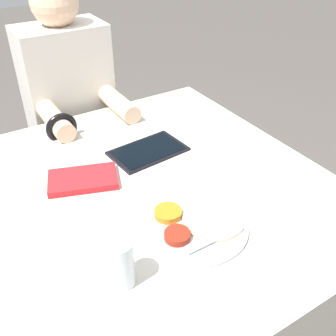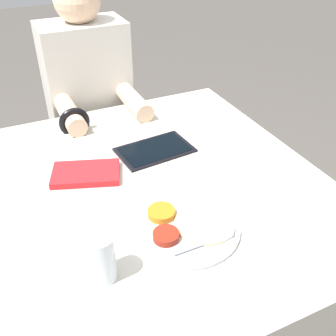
{
  "view_description": "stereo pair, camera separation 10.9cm",
  "coord_description": "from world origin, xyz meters",
  "px_view_note": "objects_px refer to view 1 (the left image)",
  "views": [
    {
      "loc": [
        -0.4,
        -0.8,
        1.44
      ],
      "look_at": [
        0.08,
        -0.02,
        0.81
      ],
      "focal_mm": 42.0,
      "sensor_mm": 36.0,
      "label": 1
    },
    {
      "loc": [
        -0.31,
        -0.85,
        1.44
      ],
      "look_at": [
        0.08,
        -0.02,
        0.81
      ],
      "focal_mm": 42.0,
      "sensor_mm": 36.0,
      "label": 2
    }
  ],
  "objects_px": {
    "person_diner": "(76,136)",
    "drinking_glass": "(120,263)",
    "thali_tray": "(194,225)",
    "tablet_device": "(148,151)",
    "red_notebook": "(83,180)"
  },
  "relations": [
    {
      "from": "person_diner",
      "to": "drinking_glass",
      "type": "height_order",
      "value": "person_diner"
    },
    {
      "from": "thali_tray",
      "to": "drinking_glass",
      "type": "xyz_separation_m",
      "value": [
        -0.23,
        -0.06,
        0.05
      ]
    },
    {
      "from": "tablet_device",
      "to": "drinking_glass",
      "type": "distance_m",
      "value": 0.53
    },
    {
      "from": "thali_tray",
      "to": "drinking_glass",
      "type": "relative_size",
      "value": 2.3
    },
    {
      "from": "person_diner",
      "to": "drinking_glass",
      "type": "bearing_deg",
      "value": -103.6
    },
    {
      "from": "person_diner",
      "to": "red_notebook",
      "type": "bearing_deg",
      "value": -106.36
    },
    {
      "from": "thali_tray",
      "to": "red_notebook",
      "type": "xyz_separation_m",
      "value": [
        -0.17,
        0.33,
        0.0
      ]
    },
    {
      "from": "tablet_device",
      "to": "person_diner",
      "type": "distance_m",
      "value": 0.55
    },
    {
      "from": "person_diner",
      "to": "drinking_glass",
      "type": "relative_size",
      "value": 10.11
    },
    {
      "from": "thali_tray",
      "to": "red_notebook",
      "type": "distance_m",
      "value": 0.37
    },
    {
      "from": "thali_tray",
      "to": "person_diner",
      "type": "distance_m",
      "value": 0.91
    },
    {
      "from": "red_notebook",
      "to": "drinking_glass",
      "type": "xyz_separation_m",
      "value": [
        -0.06,
        -0.39,
        0.05
      ]
    },
    {
      "from": "thali_tray",
      "to": "tablet_device",
      "type": "bearing_deg",
      "value": 78.37
    },
    {
      "from": "red_notebook",
      "to": "drinking_glass",
      "type": "distance_m",
      "value": 0.39
    },
    {
      "from": "red_notebook",
      "to": "thali_tray",
      "type": "bearing_deg",
      "value": -63.03
    }
  ]
}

